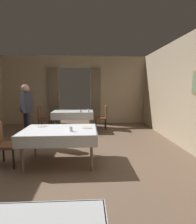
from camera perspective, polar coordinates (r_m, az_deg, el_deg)
The scene contains 14 objects.
ground at distance 3.99m, azimuth -12.20°, elevation -16.18°, with size 10.08×10.08×0.00m, color #7A604C.
wall_back at distance 7.80m, azimuth -7.68°, elevation 7.20°, with size 6.40×0.27×3.00m.
dining_table_mid at distance 3.77m, azimuth -12.57°, elevation -6.82°, with size 1.57×1.04×0.75m.
dining_table_far at distance 6.58m, azimuth -8.30°, elevation -0.42°, with size 1.53×0.92×0.75m.
chair_mid_left at distance 4.12m, azimuth -29.12°, elevation -8.66°, with size 0.44×0.44×0.93m.
chair_far_right at distance 6.71m, azimuth 1.62°, elevation -1.41°, with size 0.44×0.44×0.93m.
chair_far_left at distance 6.81m, azimuth -17.93°, elevation -1.67°, with size 0.44×0.44×0.93m.
plate_mid_a at distance 4.14m, azimuth -18.11°, elevation -4.49°, with size 0.22×0.22×0.01m, color white.
glass_mid_b at distance 3.52m, azimuth -9.01°, elevation -5.68°, with size 0.07×0.07×0.10m, color silver.
plate_mid_c at distance 3.80m, azimuth -3.75°, elevation -5.22°, with size 0.23×0.23×0.01m, color white.
glass_far_a at distance 6.24m, azimuth -5.82°, elevation 0.41°, with size 0.08×0.08×0.09m, color silver.
plate_far_b at distance 6.84m, azimuth -11.60°, elevation 0.64°, with size 0.21×0.21×0.01m, color white.
glass_far_c at distance 6.25m, azimuth -3.18°, elevation 0.52°, with size 0.07×0.07×0.10m, color silver.
person_waiter_by_doorway at distance 5.12m, azimuth -22.76°, elevation 0.68°, with size 0.40×0.42×1.72m.
Camera 1 is at (0.62, -3.59, 1.64)m, focal length 27.37 mm.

